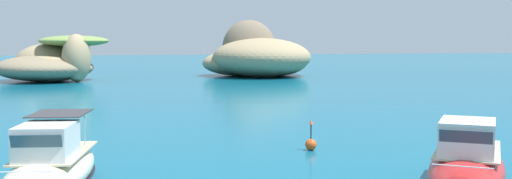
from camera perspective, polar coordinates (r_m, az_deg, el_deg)
The scene contains 5 objects.
islet_large at distance 88.00m, azimuth 0.28°, elevation 3.13°, with size 19.18×20.06×8.26m.
islet_small at distance 82.32m, azimuth -18.93°, elevation 2.36°, with size 16.29×17.08×6.09m.
motorboat_cream at distance 22.19m, azimuth -19.02°, elevation -7.25°, with size 3.78×8.80×2.67m.
motorboat_red at distance 22.70m, azimuth 19.50°, elevation -6.96°, with size 7.14×8.69×2.58m.
channel_buoy at distance 29.26m, azimuth 5.27°, elevation -5.15°, with size 0.56×0.56×1.48m.
Camera 1 is at (-7.15, -11.88, 5.38)m, focal length 41.87 mm.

